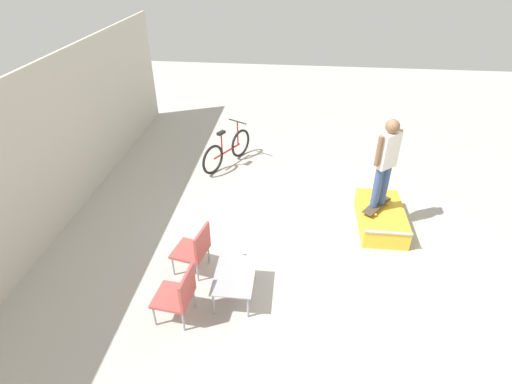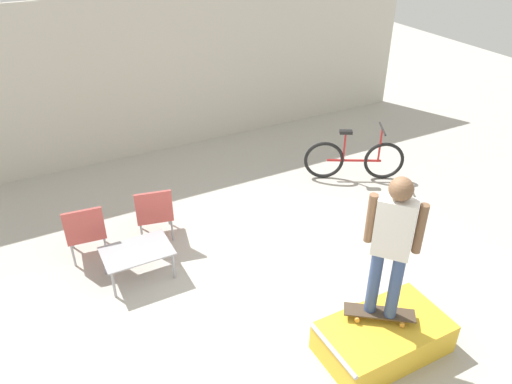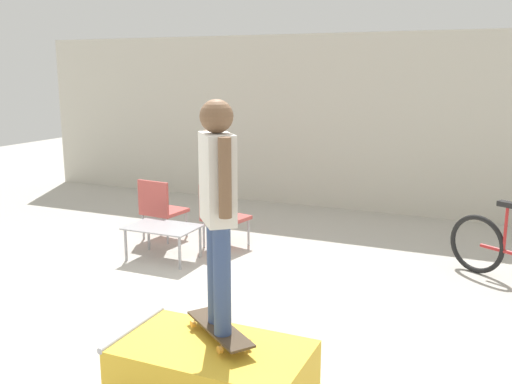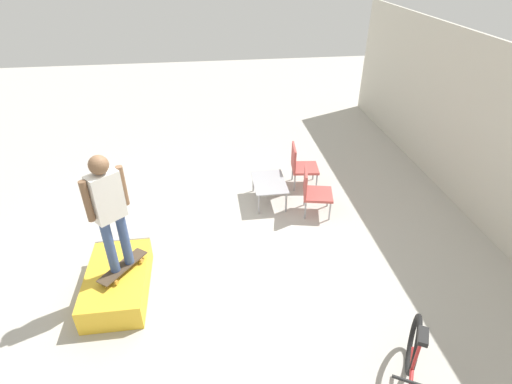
% 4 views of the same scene
% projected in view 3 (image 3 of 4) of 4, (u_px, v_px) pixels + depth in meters
% --- Properties ---
extents(ground_plane, '(24.00, 24.00, 0.00)m').
position_uv_depth(ground_plane, '(189.00, 315.00, 5.69)').
color(ground_plane, '#B7B2A8').
extents(house_wall_back, '(12.00, 0.06, 3.00)m').
position_uv_depth(house_wall_back, '(333.00, 123.00, 9.80)').
color(house_wall_back, beige).
rests_on(house_wall_back, ground_plane).
extents(skate_ramp_box, '(1.45, 0.82, 0.41)m').
position_uv_depth(skate_ramp_box, '(213.00, 369.00, 4.27)').
color(skate_ramp_box, gold).
rests_on(skate_ramp_box, ground_plane).
extents(skateboard_on_ramp, '(0.74, 0.63, 0.07)m').
position_uv_depth(skateboard_on_ramp, '(220.00, 329.00, 4.32)').
color(skateboard_on_ramp, '#473828').
rests_on(skateboard_on_ramp, skate_ramp_box).
extents(person_skater, '(0.40, 0.46, 1.71)m').
position_uv_depth(person_skater, '(218.00, 198.00, 4.11)').
color(person_skater, '#384C7A').
rests_on(person_skater, skateboard_on_ramp).
extents(coffee_table, '(0.90, 0.61, 0.43)m').
position_uv_depth(coffee_table, '(163.00, 230.00, 7.30)').
color(coffee_table, '#9E9EA3').
rests_on(coffee_table, ground_plane).
extents(patio_chair_left, '(0.57, 0.57, 0.88)m').
position_uv_depth(patio_chair_left, '(160.00, 207.00, 8.13)').
color(patio_chair_left, '#99999E').
rests_on(patio_chair_left, ground_plane).
extents(patio_chair_right, '(0.62, 0.62, 0.88)m').
position_uv_depth(patio_chair_right, '(222.00, 214.00, 7.74)').
color(patio_chair_right, '#99999E').
rests_on(patio_chair_right, ground_plane).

